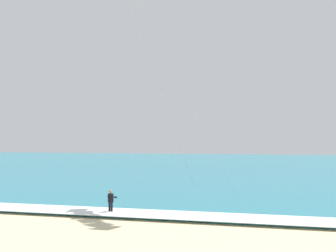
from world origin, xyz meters
name	(u,v)px	position (x,y,z in m)	size (l,w,h in m)	color
sea	(243,165)	(0.00, 73.65, 0.10)	(200.00, 120.00, 0.20)	teal
surf_foam	(175,215)	(0.00, 14.65, 0.22)	(200.00, 3.05, 0.04)	white
surfboard	(111,214)	(-4.50, 14.74, 0.03)	(0.86, 1.47, 0.09)	#E04C38
kitesurfer	(111,201)	(-4.50, 14.76, 0.94)	(0.63, 0.62, 1.69)	black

